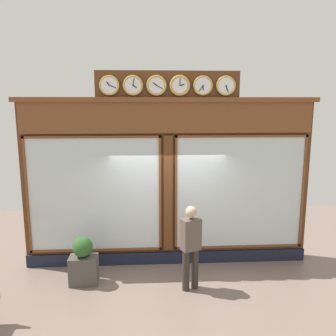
# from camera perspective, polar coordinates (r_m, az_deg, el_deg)

# --- Properties ---
(shop_facade) EXTENTS (6.44, 0.42, 4.27)m
(shop_facade) POSITION_cam_1_polar(r_m,az_deg,el_deg) (7.73, -0.05, -2.06)
(shop_facade) COLOR #5B3319
(shop_facade) RESTS_ON ground_plane
(pedestrian) EXTENTS (0.42, 0.34, 1.69)m
(pedestrian) POSITION_cam_1_polar(r_m,az_deg,el_deg) (6.85, 3.75, -12.38)
(pedestrian) COLOR #312A24
(pedestrian) RESTS_ON ground_plane
(planter_box) EXTENTS (0.56, 0.36, 0.58)m
(planter_box) POSITION_cam_1_polar(r_m,az_deg,el_deg) (7.50, -13.65, -15.95)
(planter_box) COLOR #4C4742
(planter_box) RESTS_ON ground_plane
(planter_shrub) EXTENTS (0.40, 0.40, 0.40)m
(planter_shrub) POSITION_cam_1_polar(r_m,az_deg,el_deg) (7.29, -13.82, -12.51)
(planter_shrub) COLOR #285623
(planter_shrub) RESTS_ON planter_box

